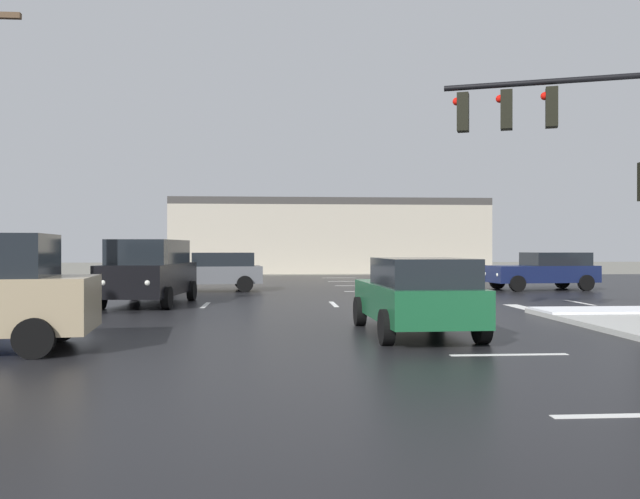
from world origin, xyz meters
TOP-DOWN VIEW (x-y plane):
  - ground_plane at (0.00, 0.00)m, footprint 120.00×120.00m
  - road_asphalt at (0.00, 0.00)m, footprint 44.00×44.00m
  - snow_strip_curbside at (5.00, -4.00)m, footprint 4.00×1.60m
  - lane_markings at (1.20, -1.38)m, footprint 36.15×36.15m
  - traffic_signal_mast at (3.30, -5.51)m, footprint 4.50×1.88m
  - strip_building_background at (0.21, 28.32)m, footprint 22.29×8.00m
  - suv_black at (-7.78, 0.39)m, footprint 2.55×4.98m
  - sedan_green at (-0.99, -7.38)m, footprint 2.12×4.58m
  - sedan_grey at (-6.46, 6.64)m, footprint 4.67×2.39m
  - sedan_navy at (7.55, 6.44)m, footprint 4.68×2.44m

SIDE VIEW (x-z plane):
  - ground_plane at x=0.00m, z-range 0.00..0.00m
  - road_asphalt at x=0.00m, z-range 0.00..0.02m
  - lane_markings at x=1.20m, z-range 0.02..0.03m
  - snow_strip_curbside at x=5.00m, z-range 0.14..0.20m
  - sedan_green at x=-0.99m, z-range 0.06..1.64m
  - sedan_grey at x=-6.46m, z-range 0.06..1.64m
  - sedan_navy at x=7.55m, z-range 0.06..1.64m
  - suv_black at x=-7.78m, z-range 0.08..2.11m
  - strip_building_background at x=0.21m, z-range 0.00..5.25m
  - traffic_signal_mast at x=3.30m, z-range 1.27..7.32m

